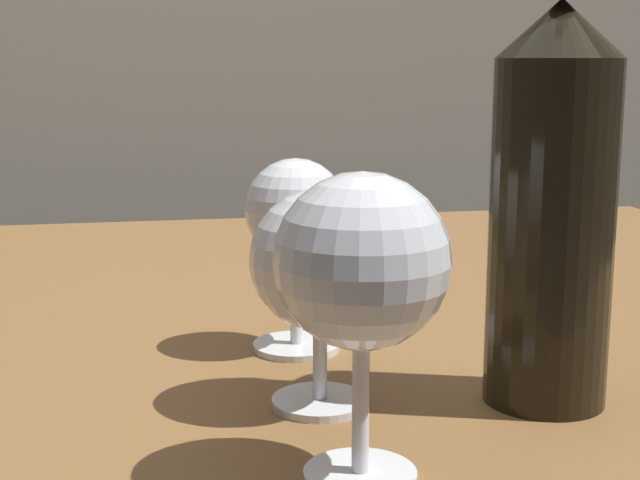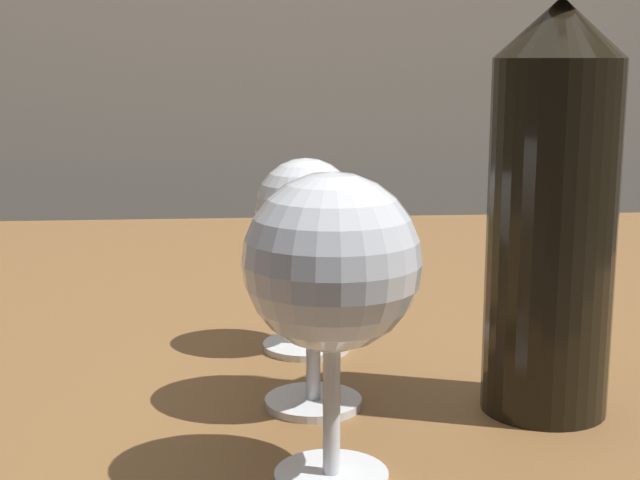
# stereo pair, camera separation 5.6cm
# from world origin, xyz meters

# --- Properties ---
(dining_table) EXTENTS (1.28, 0.93, 0.74)m
(dining_table) POSITION_xyz_m (0.00, 0.00, 0.65)
(dining_table) COLOR brown
(dining_table) RESTS_ON ground_plane
(wine_glass_merlot) EXTENTS (0.09, 0.09, 0.16)m
(wine_glass_merlot) POSITION_xyz_m (0.04, -0.34, 0.85)
(wine_glass_merlot) COLOR white
(wine_glass_merlot) RESTS_ON dining_table
(wine_glass_amber) EXTENTS (0.09, 0.09, 0.14)m
(wine_glass_amber) POSITION_xyz_m (0.04, -0.24, 0.83)
(wine_glass_amber) COLOR white
(wine_glass_amber) RESTS_ON dining_table
(wine_glass_chardonnay) EXTENTS (0.07, 0.07, 0.14)m
(wine_glass_chardonnay) POSITION_xyz_m (0.04, -0.12, 0.84)
(wine_glass_chardonnay) COLOR white
(wine_glass_chardonnay) RESTS_ON dining_table
(wine_bottle) EXTENTS (0.08, 0.08, 0.33)m
(wine_bottle) POSITION_xyz_m (0.18, -0.25, 0.87)
(wine_bottle) COLOR black
(wine_bottle) RESTS_ON dining_table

